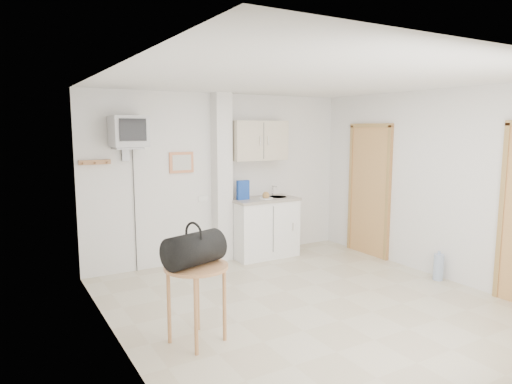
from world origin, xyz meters
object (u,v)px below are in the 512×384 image
duffel_bag (194,249)px  water_bottle (438,267)px  crt_television (128,132)px  round_table (196,277)px

duffel_bag → water_bottle: 3.53m
water_bottle → duffel_bag: bearing=-179.8°
duffel_bag → crt_television: bearing=71.5°
round_table → duffel_bag: duffel_bag is taller
crt_television → round_table: bearing=-90.3°
water_bottle → round_table: bearing=-179.8°
crt_television → duffel_bag: bearing=-90.7°
duffel_bag → water_bottle: duffel_bag is taller
crt_television → duffel_bag: (-0.03, -2.20, -1.04)m
crt_television → water_bottle: size_ratio=5.52×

